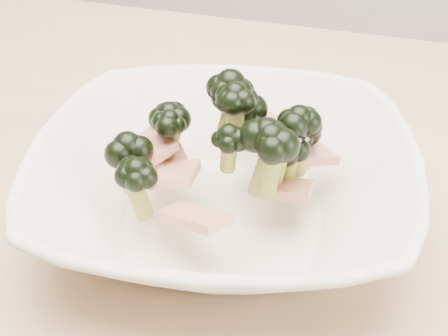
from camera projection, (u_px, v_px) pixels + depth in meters
The scene contains 2 objects.
dining_table at pixel (191, 266), 0.60m from camera, with size 1.20×0.80×0.75m.
broccoli_dish at pixel (226, 177), 0.48m from camera, with size 0.35×0.35×0.12m.
Camera 1 is at (0.17, -0.42, 1.06)m, focal length 50.00 mm.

